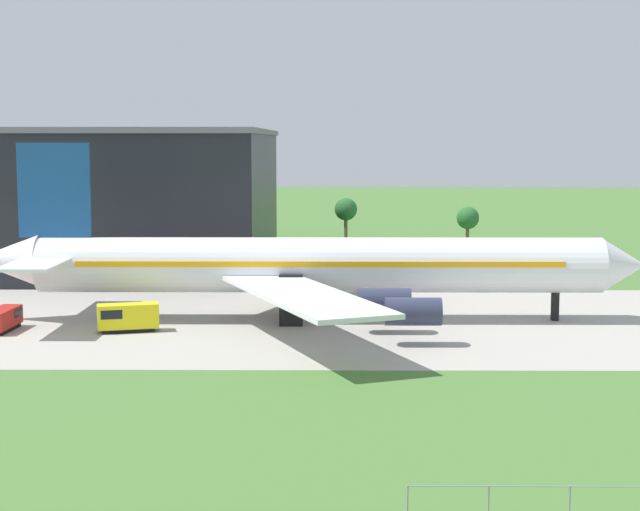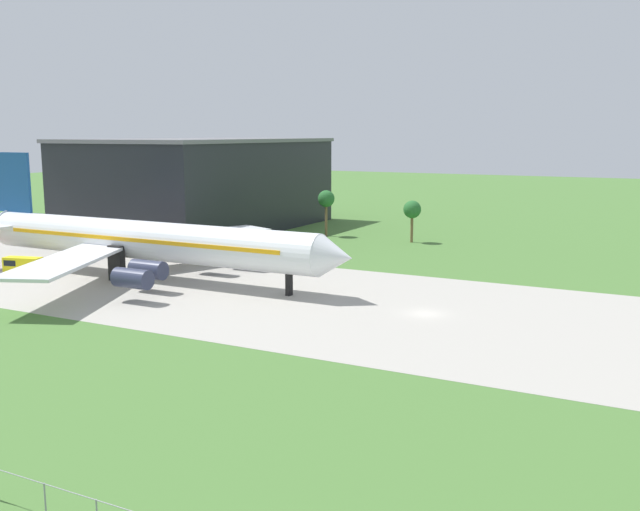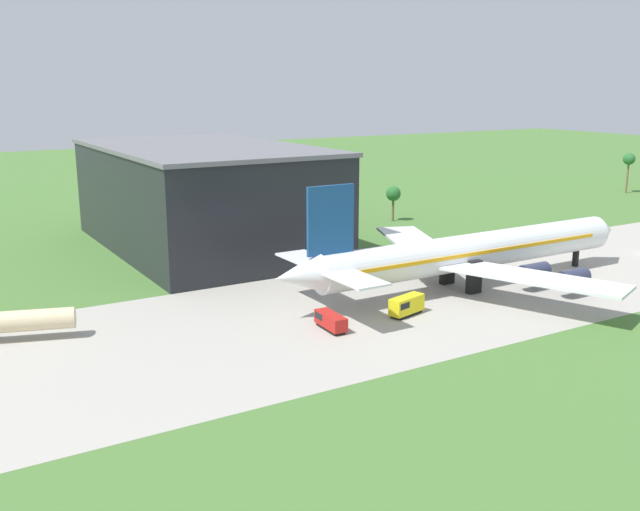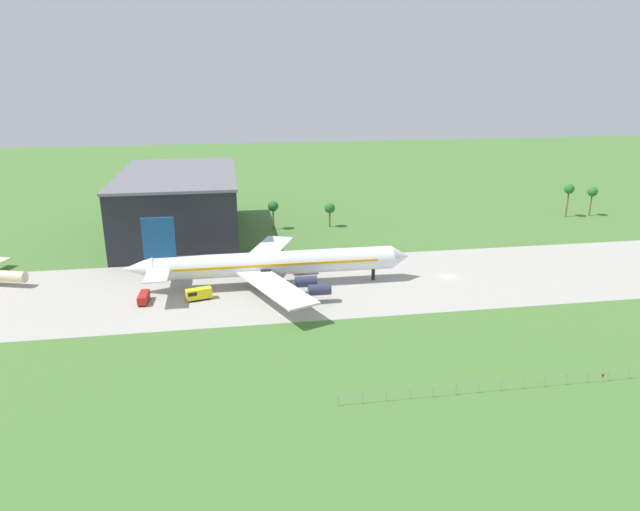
{
  "view_description": "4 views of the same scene",
  "coord_description": "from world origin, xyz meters",
  "px_view_note": "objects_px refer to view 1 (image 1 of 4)",
  "views": [
    {
      "loc": [
        -43.95,
        -101.64,
        19.0
      ],
      "look_at": [
        -44.77,
        1.03,
        6.93
      ],
      "focal_mm": 55.0,
      "sensor_mm": 36.0,
      "label": 1
    },
    {
      "loc": [
        27.47,
        -81.51,
        21.88
      ],
      "look_at": [
        -15.06,
        1.03,
        5.93
      ],
      "focal_mm": 40.0,
      "sensor_mm": 36.0,
      "label": 2
    },
    {
      "loc": [
        -125.2,
        -83.27,
        32.54
      ],
      "look_at": [
        -74.47,
        1.03,
        8.84
      ],
      "focal_mm": 40.0,
      "sensor_mm": 36.0,
      "label": 3
    },
    {
      "loc": [
        -55.95,
        -133.58,
        51.69
      ],
      "look_at": [
        -33.12,
        5.0,
        6.0
      ],
      "focal_mm": 32.0,
      "sensor_mm": 36.0,
      "label": 4
    }
  ],
  "objects_px": {
    "baggage_tug": "(126,317)",
    "terminal_building": "(152,196)",
    "jet_airliner": "(308,265)",
    "fuel_truck": "(3,319)"
  },
  "relations": [
    {
      "from": "baggage_tug",
      "to": "terminal_building",
      "type": "distance_m",
      "value": 58.91
    },
    {
      "from": "baggage_tug",
      "to": "terminal_building",
      "type": "xyz_separation_m",
      "value": [
        -7.54,
        57.74,
        8.86
      ]
    },
    {
      "from": "jet_airliner",
      "to": "terminal_building",
      "type": "distance_m",
      "value": 57.27
    },
    {
      "from": "jet_airliner",
      "to": "terminal_building",
      "type": "xyz_separation_m",
      "value": [
        -25.52,
        51.07,
        4.51
      ]
    },
    {
      "from": "jet_airliner",
      "to": "baggage_tug",
      "type": "xyz_separation_m",
      "value": [
        -17.98,
        -6.67,
        -4.35
      ]
    },
    {
      "from": "fuel_truck",
      "to": "terminal_building",
      "type": "bearing_deg",
      "value": 85.05
    },
    {
      "from": "baggage_tug",
      "to": "terminal_building",
      "type": "bearing_deg",
      "value": 97.44
    },
    {
      "from": "fuel_truck",
      "to": "jet_airliner",
      "type": "bearing_deg",
      "value": 11.26
    },
    {
      "from": "jet_airliner",
      "to": "baggage_tug",
      "type": "height_order",
      "value": "jet_airliner"
    },
    {
      "from": "baggage_tug",
      "to": "terminal_building",
      "type": "height_order",
      "value": "terminal_building"
    }
  ]
}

